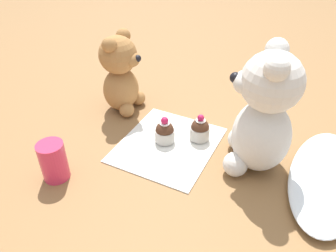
% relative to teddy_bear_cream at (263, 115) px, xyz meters
% --- Properties ---
extents(ground_plane, '(4.00, 4.00, 0.00)m').
position_rel_teddy_bear_cream_xyz_m(ground_plane, '(0.03, -0.20, -0.13)').
color(ground_plane, olive).
extents(knitted_placemat, '(0.25, 0.21, 0.01)m').
position_rel_teddy_bear_cream_xyz_m(knitted_placemat, '(0.03, -0.20, -0.13)').
color(knitted_placemat, silver).
rests_on(knitted_placemat, ground_plane).
extents(tulle_cloth, '(0.33, 0.14, 0.03)m').
position_rel_teddy_bear_cream_xyz_m(tulle_cloth, '(-0.01, 0.15, -0.11)').
color(tulle_cloth, white).
rests_on(tulle_cloth, ground_plane).
extents(teddy_bear_cream, '(0.16, 0.15, 0.27)m').
position_rel_teddy_bear_cream_xyz_m(teddy_bear_cream, '(0.00, 0.00, 0.00)').
color(teddy_bear_cream, silver).
rests_on(teddy_bear_cream, ground_plane).
extents(teddy_bear_tan, '(0.11, 0.11, 0.22)m').
position_rel_teddy_bear_cream_xyz_m(teddy_bear_tan, '(-0.06, -0.39, -0.02)').
color(teddy_bear_tan, '#A3703D').
rests_on(teddy_bear_tan, ground_plane).
extents(cupcake_near_cream_bear, '(0.05, 0.05, 0.07)m').
position_rel_teddy_bear_cream_xyz_m(cupcake_near_cream_bear, '(-0.02, -0.14, -0.10)').
color(cupcake_near_cream_bear, '#B2ADA3').
rests_on(cupcake_near_cream_bear, knitted_placemat).
extents(cupcake_near_tan_bear, '(0.05, 0.05, 0.07)m').
position_rel_teddy_bear_cream_xyz_m(cupcake_near_tan_bear, '(0.02, -0.21, -0.10)').
color(cupcake_near_tan_bear, '#B2ADA3').
rests_on(cupcake_near_tan_bear, knitted_placemat).
extents(juice_glass, '(0.06, 0.06, 0.09)m').
position_rel_teddy_bear_cream_xyz_m(juice_glass, '(0.23, -0.36, -0.09)').
color(juice_glass, '#DB3356').
rests_on(juice_glass, ground_plane).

